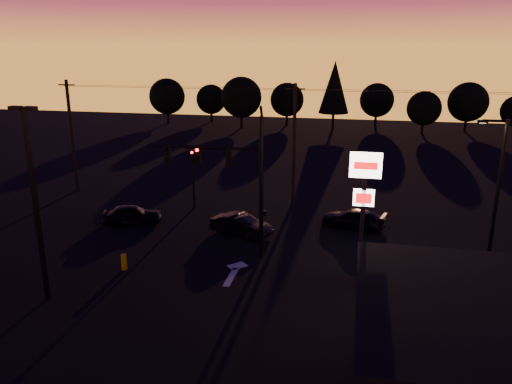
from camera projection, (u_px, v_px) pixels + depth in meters
The scene contains 23 objects.
ground at pixel (217, 285), 25.17m from camera, with size 120.00×120.00×0.00m, color black.
lane_arrow at pixel (234, 271), 26.63m from camera, with size 1.20×3.10×0.01m.
traffic_signal_mast at pixel (233, 171), 27.52m from camera, with size 6.79×0.52×8.58m.
secondary_signal at pixel (193, 171), 36.10m from camera, with size 0.30×0.31×4.35m.
parking_lot_light at pixel (34, 193), 22.30m from camera, with size 1.25×0.30×9.14m.
pylon_sign at pixel (364, 191), 23.81m from camera, with size 1.50×0.28×6.80m.
streetlight at pixel (497, 187), 26.37m from camera, with size 1.55×0.35×8.00m.
utility_pole_0 at pixel (72, 136), 40.09m from camera, with size 1.40×0.26×9.00m.
utility_pole_1 at pixel (294, 144), 36.61m from camera, with size 1.40×0.26×9.00m.
power_wires at pixel (295, 89), 35.47m from camera, with size 36.00×1.22×0.07m.
bollard at pixel (124, 262), 26.77m from camera, with size 0.29×0.29×0.87m, color #D5BD00.
tree_0 at pixel (167, 96), 75.20m from camera, with size 5.36×5.36×6.74m.
tree_1 at pixel (211, 99), 77.03m from camera, with size 4.54×4.54×5.71m.
tree_2 at pixel (241, 97), 70.91m from camera, with size 5.77×5.78×7.26m.
tree_3 at pixel (287, 100), 73.68m from camera, with size 4.95×4.95×6.22m.
tree_4 at pixel (334, 87), 68.88m from camera, with size 4.18×4.18×9.50m.
tree_5 at pixel (377, 100), 73.04m from camera, with size 4.95×4.95×6.22m.
tree_6 at pixel (424, 108), 66.33m from camera, with size 4.54×4.54×5.71m.
tree_7 at pixel (468, 102), 67.81m from camera, with size 5.36×5.36×6.74m.
car_left at pixel (132, 214), 33.58m from camera, with size 1.54×3.84×1.31m, color black.
car_mid at pixel (241, 225), 31.62m from camera, with size 1.39×3.98×1.31m, color black.
car_right at pixel (353, 219), 32.86m from camera, with size 1.72×4.24×1.23m, color black.
suv_parked at pixel (414, 319), 20.73m from camera, with size 2.28×4.94×1.37m, color black.
Camera 1 is at (6.55, -21.91, 11.68)m, focal length 35.00 mm.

